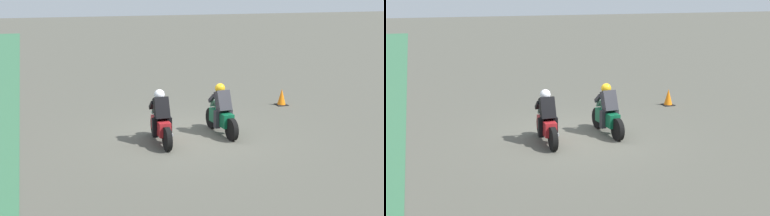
{
  "view_description": "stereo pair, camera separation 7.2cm",
  "coord_description": "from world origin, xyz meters",
  "views": [
    {
      "loc": [
        -13.52,
        4.36,
        4.3
      ],
      "look_at": [
        -0.13,
        -0.03,
        0.9
      ],
      "focal_mm": 47.72,
      "sensor_mm": 36.0,
      "label": 1
    },
    {
      "loc": [
        -13.54,
        4.3,
        4.3
      ],
      "look_at": [
        -0.13,
        -0.03,
        0.9
      ],
      "focal_mm": 47.72,
      "sensor_mm": 36.0,
      "label": 2
    }
  ],
  "objects": [
    {
      "name": "ground_plane",
      "position": [
        0.0,
        0.0,
        0.0
      ],
      "size": [
        120.0,
        120.0,
        0.0
      ],
      "primitive_type": "plane",
      "color": "#504F45"
    },
    {
      "name": "rider_lane_b",
      "position": [
        -0.29,
        0.93,
        0.62
      ],
      "size": [
        2.04,
        0.54,
        1.51
      ],
      "rotation": [
        0.0,
        0.0,
        -0.02
      ],
      "color": "black",
      "rests_on": "ground_plane"
    },
    {
      "name": "traffic_cone",
      "position": [
        2.83,
        -4.48,
        0.28
      ],
      "size": [
        0.4,
        0.4,
        0.6
      ],
      "color": "black",
      "rests_on": "ground_plane"
    },
    {
      "name": "rider_lane_a",
      "position": [
        0.03,
        -1.0,
        0.62
      ],
      "size": [
        2.04,
        0.55,
        1.51
      ],
      "rotation": [
        0.0,
        0.0,
        0.06
      ],
      "color": "black",
      "rests_on": "ground_plane"
    }
  ]
}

